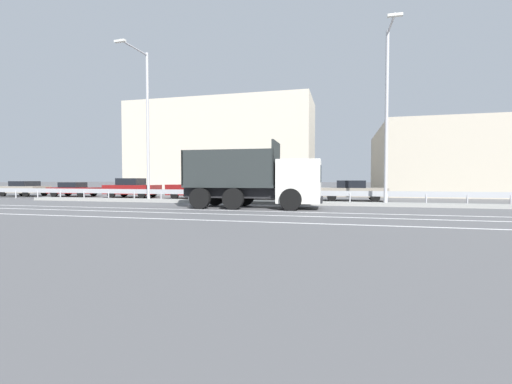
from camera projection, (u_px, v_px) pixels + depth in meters
name	position (u px, v px, depth m)	size (l,w,h in m)	color
ground_plane	(235.00, 206.00, 19.10)	(320.00, 320.00, 0.00)	#565659
lane_strip_0	(242.00, 211.00, 15.93)	(54.99, 0.16, 0.01)	silver
lane_strip_1	(231.00, 214.00, 14.32)	(54.99, 0.16, 0.01)	silver
lane_strip_2	(212.00, 220.00, 12.22)	(54.99, 0.16, 0.01)	silver
median_island	(243.00, 202.00, 20.76)	(30.24, 1.10, 0.18)	gray
median_guardrail	(249.00, 193.00, 21.98)	(54.99, 0.09, 0.78)	#9EA0A5
dump_truck	(269.00, 183.00, 17.44)	(7.15, 2.92, 3.38)	silver
median_road_sign	(193.00, 181.00, 21.52)	(0.82, 0.16, 2.58)	white
street_lamp_1	(146.00, 119.00, 22.05)	(0.71, 2.79, 9.65)	#ADADB2
street_lamp_2	(387.00, 109.00, 18.55)	(0.70, 2.48, 9.56)	#ADADB2
parked_car_0	(24.00, 188.00, 29.75)	(3.97, 2.04, 1.31)	gray
parked_car_1	(74.00, 189.00, 29.04)	(4.13, 2.01, 1.22)	maroon
parked_car_2	(132.00, 188.00, 27.52)	(4.31, 2.28, 1.56)	maroon
parked_car_3	(196.00, 188.00, 25.50)	(4.25, 2.22, 1.56)	maroon
parked_car_4	(268.00, 190.00, 24.89)	(4.79, 2.22, 1.35)	#A3A3A8
parked_car_5	(352.00, 191.00, 23.10)	(4.42, 1.88, 1.39)	gray
background_building_0	(221.00, 147.00, 41.22)	(21.73, 8.03, 10.63)	beige
background_building_1	(482.00, 161.00, 32.51)	(18.90, 15.81, 6.40)	#B7AD99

